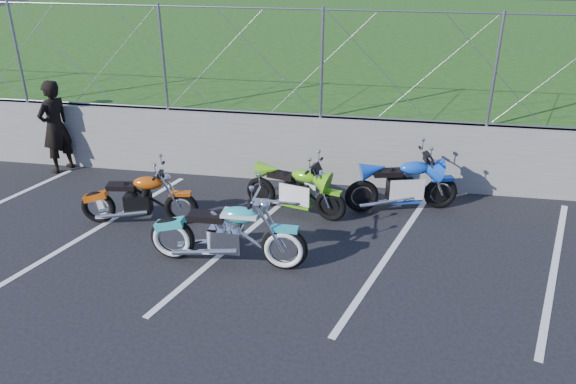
% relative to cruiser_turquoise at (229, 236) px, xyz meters
% --- Properties ---
extents(ground, '(90.00, 90.00, 0.00)m').
position_rel_cruiser_turquoise_xyz_m(ground, '(-0.05, -0.30, -0.47)').
color(ground, black).
rests_on(ground, ground).
extents(retaining_wall, '(30.00, 0.22, 1.30)m').
position_rel_cruiser_turquoise_xyz_m(retaining_wall, '(-0.05, 3.20, 0.18)').
color(retaining_wall, slate).
rests_on(retaining_wall, ground).
extents(grass_field, '(30.00, 20.00, 1.30)m').
position_rel_cruiser_turquoise_xyz_m(grass_field, '(-0.05, 13.20, 0.18)').
color(grass_field, '#1E4713').
rests_on(grass_field, ground).
extents(chain_link_fence, '(28.00, 0.03, 2.00)m').
position_rel_cruiser_turquoise_xyz_m(chain_link_fence, '(-0.05, 3.20, 1.83)').
color(chain_link_fence, gray).
rests_on(chain_link_fence, retaining_wall).
extents(parking_lines, '(18.29, 4.31, 0.01)m').
position_rel_cruiser_turquoise_xyz_m(parking_lines, '(1.15, 0.70, -0.47)').
color(parking_lines, silver).
rests_on(parking_lines, ground).
extents(cruiser_turquoise, '(2.38, 0.75, 1.18)m').
position_rel_cruiser_turquoise_xyz_m(cruiser_turquoise, '(0.00, 0.00, 0.00)').
color(cruiser_turquoise, black).
rests_on(cruiser_turquoise, ground).
extents(naked_orange, '(1.97, 0.67, 0.98)m').
position_rel_cruiser_turquoise_xyz_m(naked_orange, '(-1.79, 0.98, -0.05)').
color(naked_orange, black).
rests_on(naked_orange, ground).
extents(sportbike_green, '(1.84, 0.71, 0.97)m').
position_rel_cruiser_turquoise_xyz_m(sportbike_green, '(0.72, 1.76, -0.06)').
color(sportbike_green, black).
rests_on(sportbike_green, ground).
extents(sportbike_blue, '(1.97, 0.76, 1.04)m').
position_rel_cruiser_turquoise_xyz_m(sportbike_blue, '(2.54, 2.21, -0.03)').
color(sportbike_blue, black).
rests_on(sportbike_blue, ground).
extents(person_standing, '(0.67, 0.80, 1.87)m').
position_rel_cruiser_turquoise_xyz_m(person_standing, '(-4.33, 2.86, 0.46)').
color(person_standing, black).
rests_on(person_standing, ground).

